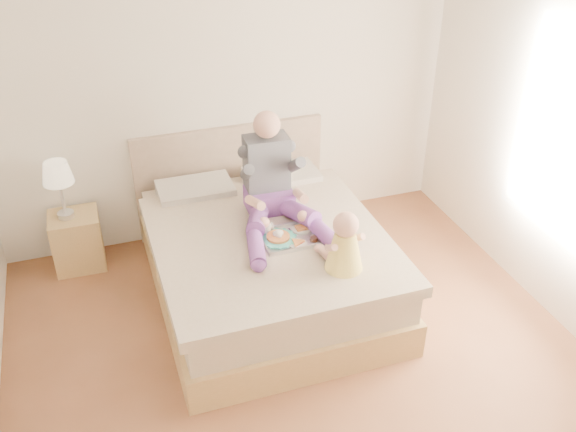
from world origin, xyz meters
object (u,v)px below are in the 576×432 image
object	(u,v)px
bed	(263,255)
tray	(290,235)
nightstand	(77,241)
adult	(273,189)
baby	(344,245)

from	to	relation	value
bed	tray	world-z (taller)	bed
nightstand	adult	bearing A→B (deg)	-24.47
tray	baby	distance (m)	0.53
tray	bed	bearing A→B (deg)	115.55
tray	adult	bearing A→B (deg)	91.46
adult	baby	bearing A→B (deg)	-70.95
bed	adult	size ratio (longest dim) A/B	2.17
adult	baby	size ratio (longest dim) A/B	2.29
nightstand	tray	bearing A→B (deg)	-33.66
nightstand	baby	size ratio (longest dim) A/B	1.11
baby	bed	bearing A→B (deg)	102.50
nightstand	baby	xyz separation A→B (m)	(1.75, -1.51, 0.54)
nightstand	adult	world-z (taller)	adult
nightstand	bed	bearing A→B (deg)	-28.69
bed	baby	bearing A→B (deg)	-62.86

